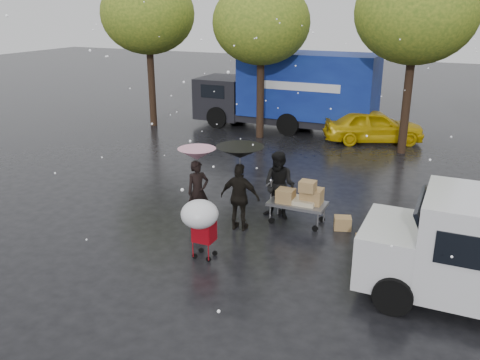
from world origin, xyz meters
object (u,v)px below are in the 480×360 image
at_px(person_pink, 198,191).
at_px(yellow_taxi, 373,126).
at_px(shopping_cart, 200,217).
at_px(blue_truck, 290,91).
at_px(vendor_cart, 301,198).
at_px(person_black, 240,197).

height_order(person_pink, yellow_taxi, person_pink).
relative_size(person_pink, shopping_cart, 1.14).
bearing_deg(yellow_taxi, shopping_cart, 148.76).
bearing_deg(blue_truck, vendor_cart, -69.37).
xyz_separation_m(vendor_cart, yellow_taxi, (0.17, 9.31, -0.03)).
height_order(person_pink, blue_truck, blue_truck).
distance_m(shopping_cart, blue_truck, 13.18).
bearing_deg(blue_truck, shopping_cart, -79.56).
xyz_separation_m(person_pink, blue_truck, (-1.25, 11.01, 0.92)).
bearing_deg(person_black, vendor_cart, -147.73).
distance_m(shopping_cart, yellow_taxi, 12.30).
bearing_deg(person_black, person_pink, -6.15).
bearing_deg(yellow_taxi, blue_truck, 55.35).
xyz_separation_m(person_black, vendor_cart, (1.30, 0.98, -0.16)).
relative_size(vendor_cart, shopping_cart, 1.04).
distance_m(blue_truck, yellow_taxi, 4.17).
xyz_separation_m(person_pink, vendor_cart, (2.54, 0.95, -0.11)).
bearing_deg(person_pink, yellow_taxi, 22.91).
bearing_deg(yellow_taxi, person_pink, 141.33).
bearing_deg(person_pink, blue_truck, 44.18).
height_order(person_black, yellow_taxi, person_black).
relative_size(person_pink, blue_truck, 0.20).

